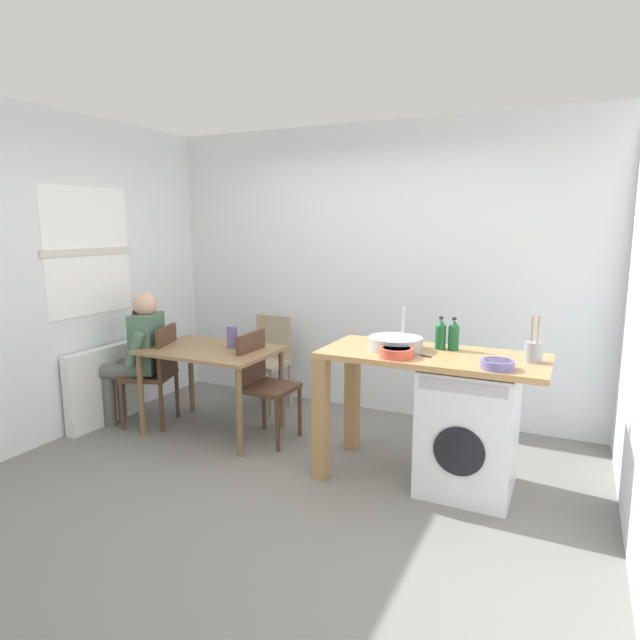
{
  "coord_description": "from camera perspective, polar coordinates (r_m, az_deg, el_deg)",
  "views": [
    {
      "loc": [
        1.74,
        -3.05,
        1.78
      ],
      "look_at": [
        0.06,
        0.45,
        1.09
      ],
      "focal_mm": 30.09,
      "sensor_mm": 36.0,
      "label": 1
    }
  ],
  "objects": [
    {
      "name": "ground_plane",
      "position": [
        3.94,
        -3.85,
        -16.8
      ],
      "size": [
        5.46,
        5.46,
        0.0
      ],
      "primitive_type": "plane",
      "color": "slate"
    },
    {
      "name": "wall_back",
      "position": [
        5.12,
        5.67,
        5.24
      ],
      "size": [
        4.6,
        0.1,
        2.7
      ],
      "primitive_type": "cube",
      "color": "silver",
      "rests_on": "ground_plane"
    },
    {
      "name": "wall_window_side",
      "position": [
        4.97,
        -26.23,
        4.13
      ],
      "size": [
        0.12,
        3.8,
        2.7
      ],
      "color": "silver",
      "rests_on": "ground_plane"
    },
    {
      "name": "radiator",
      "position": [
        5.24,
        -21.94,
        -6.5
      ],
      "size": [
        0.1,
        0.8,
        0.7
      ],
      "primitive_type": "cube",
      "color": "white",
      "rests_on": "ground_plane"
    },
    {
      "name": "dining_table",
      "position": [
        4.69,
        -11.48,
        -4.12
      ],
      "size": [
        1.1,
        0.76,
        0.74
      ],
      "color": "olive",
      "rests_on": "ground_plane"
    },
    {
      "name": "chair_person_seat",
      "position": [
        5.01,
        -16.99,
        -5.05
      ],
      "size": [
        0.51,
        0.51,
        0.9
      ],
      "rotation": [
        0.0,
        0.0,
        1.9
      ],
      "color": "#4C3323",
      "rests_on": "ground_plane"
    },
    {
      "name": "chair_opposite",
      "position": [
        4.51,
        -6.16,
        -6.36
      ],
      "size": [
        0.41,
        0.41,
        0.9
      ],
      "rotation": [
        0.0,
        0.0,
        -1.59
      ],
      "color": "#4C3323",
      "rests_on": "ground_plane"
    },
    {
      "name": "chair_spare_by_wall",
      "position": [
        5.29,
        -5.49,
        -3.86
      ],
      "size": [
        0.4,
        0.4,
        0.9
      ],
      "rotation": [
        0.0,
        0.0,
        3.13
      ],
      "color": "gray",
      "rests_on": "ground_plane"
    },
    {
      "name": "seated_person",
      "position": [
        5.04,
        -18.77,
        -3.15
      ],
      "size": [
        0.56,
        0.54,
        1.2
      ],
      "rotation": [
        0.0,
        0.0,
        1.9
      ],
      "color": "#595651",
      "rests_on": "ground_plane"
    },
    {
      "name": "kitchen_counter",
      "position": [
        3.81,
        8.7,
        -5.53
      ],
      "size": [
        1.5,
        0.68,
        0.92
      ],
      "color": "tan",
      "rests_on": "ground_plane"
    },
    {
      "name": "washing_machine",
      "position": [
        3.81,
        15.51,
        -11.05
      ],
      "size": [
        0.6,
        0.61,
        0.86
      ],
      "color": "silver",
      "rests_on": "ground_plane"
    },
    {
      "name": "sink_basin",
      "position": [
        3.77,
        8.03,
        -2.47
      ],
      "size": [
        0.38,
        0.38,
        0.09
      ],
      "primitive_type": "cylinder",
      "color": "#9EA0A5",
      "rests_on": "kitchen_counter"
    },
    {
      "name": "tap",
      "position": [
        3.92,
        8.87,
        -0.59
      ],
      "size": [
        0.02,
        0.02,
        0.28
      ],
      "primitive_type": "cylinder",
      "color": "#B2B2B7",
      "rests_on": "kitchen_counter"
    },
    {
      "name": "bottle_tall_green",
      "position": [
        3.83,
        12.71,
        -1.51
      ],
      "size": [
        0.07,
        0.07,
        0.23
      ],
      "color": "#19592D",
      "rests_on": "kitchen_counter"
    },
    {
      "name": "bottle_squat_brown",
      "position": [
        3.83,
        14.03,
        -1.58
      ],
      "size": [
        0.07,
        0.07,
        0.23
      ],
      "color": "#19592D",
      "rests_on": "kitchen_counter"
    },
    {
      "name": "mixing_bowl",
      "position": [
        3.57,
        8.14,
        -3.36
      ],
      "size": [
        0.23,
        0.23,
        0.06
      ],
      "color": "#D84C38",
      "rests_on": "kitchen_counter"
    },
    {
      "name": "utensil_crock",
      "position": [
        3.66,
        21.74,
        -3.11
      ],
      "size": [
        0.11,
        0.11,
        0.3
      ],
      "color": "gray",
      "rests_on": "kitchen_counter"
    },
    {
      "name": "colander",
      "position": [
        3.42,
        18.36,
        -4.45
      ],
      "size": [
        0.2,
        0.2,
        0.06
      ],
      "color": "slate",
      "rests_on": "kitchen_counter"
    },
    {
      "name": "vase",
      "position": [
        4.64,
        -9.34,
        -1.78
      ],
      "size": [
        0.09,
        0.09,
        0.19
      ],
      "primitive_type": "cylinder",
      "color": "slate",
      "rests_on": "dining_table"
    },
    {
      "name": "scissors",
      "position": [
        3.63,
        10.73,
        -3.71
      ],
      "size": [
        0.15,
        0.06,
        0.01
      ],
      "color": "#B2B2B7",
      "rests_on": "kitchen_counter"
    }
  ]
}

